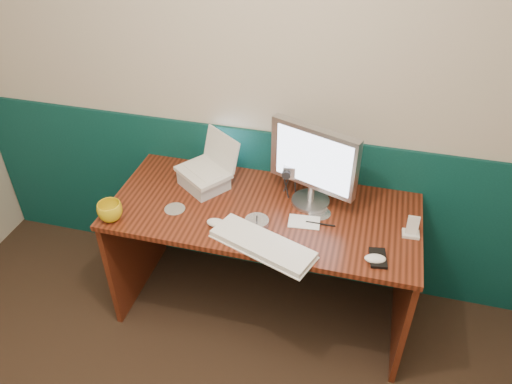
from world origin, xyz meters
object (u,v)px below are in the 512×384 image
(desk, at_px, (263,261))
(laptop, at_px, (202,156))
(keyboard, at_px, (263,245))
(camcorder, at_px, (290,180))
(mug, at_px, (110,211))
(monitor, at_px, (313,165))

(desk, distance_m, laptop, 0.69)
(laptop, height_order, keyboard, laptop)
(laptop, distance_m, camcorder, 0.48)
(desk, bearing_deg, laptop, 162.13)
(mug, relative_size, camcorder, 0.70)
(laptop, xyz_separation_m, monitor, (0.59, 0.00, 0.04))
(monitor, bearing_deg, keyboard, -91.42)
(monitor, xyz_separation_m, camcorder, (-0.12, 0.04, -0.15))
(monitor, relative_size, camcorder, 2.66)
(keyboard, xyz_separation_m, mug, (-0.79, 0.01, 0.03))
(keyboard, distance_m, mug, 0.79)
(mug, bearing_deg, laptop, 47.27)
(mug, distance_m, camcorder, 0.93)
(mug, bearing_deg, keyboard, -0.65)
(monitor, relative_size, keyboard, 0.93)
(desk, distance_m, camcorder, 0.50)
(camcorder, bearing_deg, monitor, -27.98)
(camcorder, bearing_deg, desk, -129.61)
(desk, relative_size, monitor, 3.41)
(laptop, bearing_deg, keyboard, -6.66)
(desk, relative_size, keyboard, 3.18)
(laptop, height_order, monitor, monitor)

